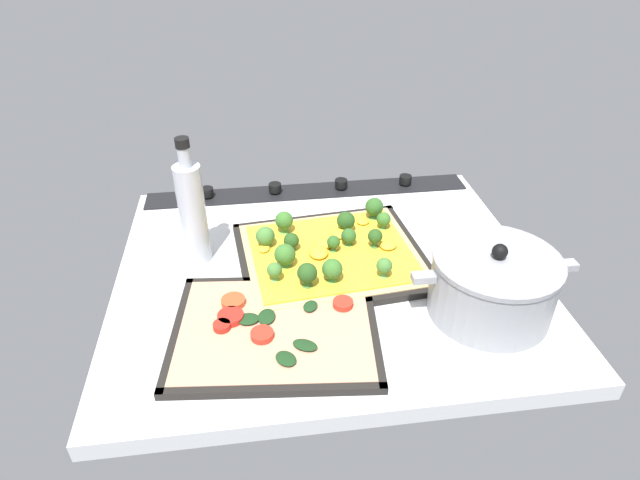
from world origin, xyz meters
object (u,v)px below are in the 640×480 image
baking_tray_back (275,331)px  veggie_pizza_back (274,327)px  baking_tray_front (331,258)px  oil_bottle (193,211)px  broccoli_pizza (329,250)px  cooking_pot (492,285)px

baking_tray_back → veggie_pizza_back: bearing=-38.5°
baking_tray_front → oil_bottle: size_ratio=1.52×
baking_tray_front → baking_tray_back: 21.51cm
baking_tray_front → veggie_pizza_back: veggie_pizza_back is taller
baking_tray_back → oil_bottle: bearing=-60.0°
baking_tray_front → oil_bottle: (24.26, -3.88, 9.67)cm
oil_bottle → baking_tray_front: bearing=170.9°
baking_tray_back → baking_tray_front: bearing=-122.4°
broccoli_pizza → baking_tray_front: bearing=144.9°
broccoli_pizza → baking_tray_back: bearing=58.7°
baking_tray_front → broccoli_pizza: (0.33, -0.23, 1.73)cm
baking_tray_front → broccoli_pizza: bearing=-35.1°
cooking_pot → oil_bottle: oil_bottle is taller
broccoli_pizza → veggie_pizza_back: bearing=57.9°
baking_tray_front → cooking_pot: bearing=142.7°
cooking_pot → baking_tray_front: bearing=-37.3°
baking_tray_back → cooking_pot: bearing=-179.0°
broccoli_pizza → oil_bottle: size_ratio=1.41×
baking_tray_front → baking_tray_back: bearing=57.6°
broccoli_pizza → baking_tray_back: broccoli_pizza is taller
baking_tray_back → oil_bottle: oil_bottle is taller
veggie_pizza_back → oil_bottle: oil_bottle is taller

